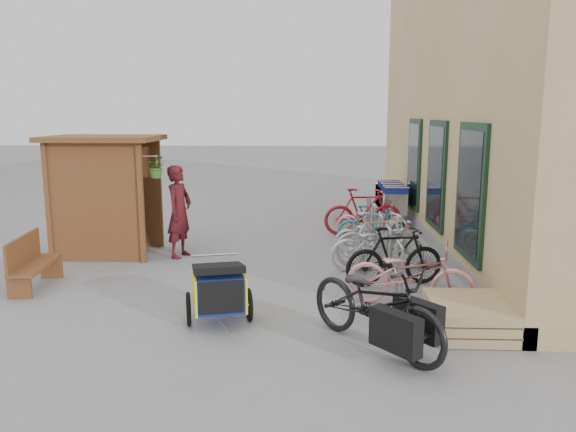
{
  "coord_description": "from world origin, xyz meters",
  "views": [
    {
      "loc": [
        0.91,
        -8.51,
        2.86
      ],
      "look_at": [
        0.5,
        1.5,
        1.0
      ],
      "focal_mm": 35.0,
      "sensor_mm": 36.0,
      "label": 1
    }
  ],
  "objects_px": {
    "bike_0": "(410,274)",
    "bike_1": "(395,256)",
    "kiosk": "(101,179)",
    "pallet_stack": "(468,316)",
    "bike_5": "(373,227)",
    "bike_7": "(363,212)",
    "cargo_bike": "(377,305)",
    "bike_6": "(372,221)",
    "bike_2": "(378,245)",
    "child_trailer": "(219,288)",
    "shopping_carts": "(390,198)",
    "bike_3": "(378,239)",
    "bench": "(31,262)",
    "person_kiosk": "(179,212)",
    "bike_4": "(372,234)"
  },
  "relations": [
    {
      "from": "bike_5",
      "to": "bike_6",
      "type": "bearing_deg",
      "value": 13.35
    },
    {
      "from": "cargo_bike",
      "to": "bike_5",
      "type": "relative_size",
      "value": 1.39
    },
    {
      "from": "pallet_stack",
      "to": "bike_6",
      "type": "height_order",
      "value": "bike_6"
    },
    {
      "from": "kiosk",
      "to": "pallet_stack",
      "type": "relative_size",
      "value": 2.08
    },
    {
      "from": "bike_0",
      "to": "bike_1",
      "type": "bearing_deg",
      "value": 17.94
    },
    {
      "from": "person_kiosk",
      "to": "kiosk",
      "type": "bearing_deg",
      "value": 103.16
    },
    {
      "from": "child_trailer",
      "to": "bike_3",
      "type": "height_order",
      "value": "bike_3"
    },
    {
      "from": "cargo_bike",
      "to": "bike_0",
      "type": "relative_size",
      "value": 1.14
    },
    {
      "from": "bike_3",
      "to": "bike_5",
      "type": "xyz_separation_m",
      "value": [
        0.04,
        1.29,
        -0.05
      ]
    },
    {
      "from": "bike_2",
      "to": "bench",
      "type": "bearing_deg",
      "value": 89.58
    },
    {
      "from": "child_trailer",
      "to": "bike_7",
      "type": "relative_size",
      "value": 0.83
    },
    {
      "from": "bike_0",
      "to": "bike_2",
      "type": "distance_m",
      "value": 1.99
    },
    {
      "from": "bike_1",
      "to": "bench",
      "type": "bearing_deg",
      "value": 80.74
    },
    {
      "from": "bike_2",
      "to": "shopping_carts",
      "type": "bearing_deg",
      "value": -23.41
    },
    {
      "from": "shopping_carts",
      "to": "bike_2",
      "type": "relative_size",
      "value": 1.32
    },
    {
      "from": "child_trailer",
      "to": "bike_0",
      "type": "distance_m",
      "value": 2.83
    },
    {
      "from": "child_trailer",
      "to": "bike_1",
      "type": "relative_size",
      "value": 0.92
    },
    {
      "from": "person_kiosk",
      "to": "bike_5",
      "type": "distance_m",
      "value": 4.02
    },
    {
      "from": "bike_0",
      "to": "bike_3",
      "type": "xyz_separation_m",
      "value": [
        -0.2,
        2.3,
        0.02
      ]
    },
    {
      "from": "pallet_stack",
      "to": "cargo_bike",
      "type": "distance_m",
      "value": 1.45
    },
    {
      "from": "bench",
      "to": "person_kiosk",
      "type": "xyz_separation_m",
      "value": [
        1.98,
        2.12,
        0.47
      ]
    },
    {
      "from": "bike_5",
      "to": "bike_7",
      "type": "distance_m",
      "value": 1.38
    },
    {
      "from": "pallet_stack",
      "to": "cargo_bike",
      "type": "bearing_deg",
      "value": -155.1
    },
    {
      "from": "cargo_bike",
      "to": "pallet_stack",
      "type": "bearing_deg",
      "value": -14.78
    },
    {
      "from": "bike_5",
      "to": "bike_0",
      "type": "bearing_deg",
      "value": -158.29
    },
    {
      "from": "bike_5",
      "to": "bike_7",
      "type": "bearing_deg",
      "value": 22.21
    },
    {
      "from": "bike_7",
      "to": "pallet_stack",
      "type": "bearing_deg",
      "value": -178.96
    },
    {
      "from": "child_trailer",
      "to": "bike_4",
      "type": "xyz_separation_m",
      "value": [
        2.51,
        3.93,
        -0.09
      ]
    },
    {
      "from": "child_trailer",
      "to": "bike_4",
      "type": "relative_size",
      "value": 1.01
    },
    {
      "from": "cargo_bike",
      "to": "bike_0",
      "type": "height_order",
      "value": "cargo_bike"
    },
    {
      "from": "kiosk",
      "to": "shopping_carts",
      "type": "bearing_deg",
      "value": 31.06
    },
    {
      "from": "bench",
      "to": "shopping_carts",
      "type": "height_order",
      "value": "shopping_carts"
    },
    {
      "from": "bike_4",
      "to": "bike_3",
      "type": "bearing_deg",
      "value": 178.35
    },
    {
      "from": "bike_6",
      "to": "bike_3",
      "type": "bearing_deg",
      "value": -172.3
    },
    {
      "from": "kiosk",
      "to": "bike_6",
      "type": "xyz_separation_m",
      "value": [
        5.59,
        1.55,
        -1.12
      ]
    },
    {
      "from": "pallet_stack",
      "to": "bike_1",
      "type": "bearing_deg",
      "value": 109.24
    },
    {
      "from": "bench",
      "to": "person_kiosk",
      "type": "distance_m",
      "value": 2.94
    },
    {
      "from": "shopping_carts",
      "to": "bike_4",
      "type": "relative_size",
      "value": 1.56
    },
    {
      "from": "bike_3",
      "to": "bike_4",
      "type": "height_order",
      "value": "bike_3"
    },
    {
      "from": "shopping_carts",
      "to": "bike_4",
      "type": "xyz_separation_m",
      "value": [
        -0.83,
        -3.51,
        -0.23
      ]
    },
    {
      "from": "bike_5",
      "to": "bench",
      "type": "bearing_deg",
      "value": 135.54
    },
    {
      "from": "bike_5",
      "to": "cargo_bike",
      "type": "bearing_deg",
      "value": -166.44
    },
    {
      "from": "bike_0",
      "to": "bike_5",
      "type": "distance_m",
      "value": 3.59
    },
    {
      "from": "bench",
      "to": "child_trailer",
      "type": "xyz_separation_m",
      "value": [
        3.33,
        -1.4,
        0.05
      ]
    },
    {
      "from": "cargo_bike",
      "to": "bike_2",
      "type": "distance_m",
      "value": 3.54
    },
    {
      "from": "cargo_bike",
      "to": "bike_3",
      "type": "distance_m",
      "value": 3.87
    },
    {
      "from": "bike_7",
      "to": "cargo_bike",
      "type": "bearing_deg",
      "value": 169.14
    },
    {
      "from": "person_kiosk",
      "to": "bike_2",
      "type": "relative_size",
      "value": 1.02
    },
    {
      "from": "child_trailer",
      "to": "bike_2",
      "type": "bearing_deg",
      "value": 33.16
    },
    {
      "from": "person_kiosk",
      "to": "shopping_carts",
      "type": "bearing_deg",
      "value": -31.64
    }
  ]
}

